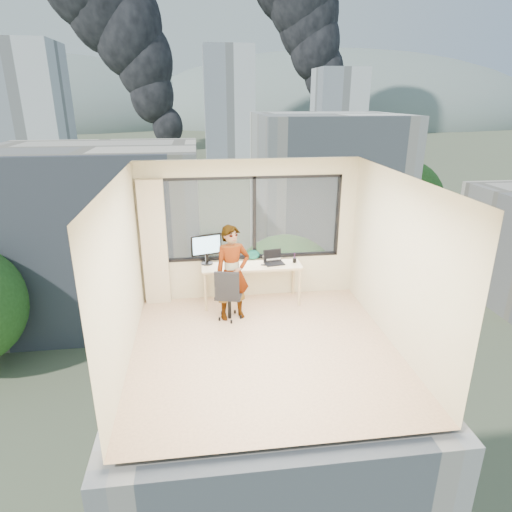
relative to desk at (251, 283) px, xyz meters
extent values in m
cube|color=beige|center=(0.00, -1.66, -0.38)|extent=(4.00, 4.00, 0.01)
cube|color=white|center=(0.00, -1.66, 2.23)|extent=(4.00, 4.00, 0.01)
cube|color=beige|center=(0.00, -3.66, 0.93)|extent=(4.00, 0.01, 2.60)
cube|color=beige|center=(-2.00, -1.66, 0.93)|extent=(0.01, 4.00, 2.60)
cube|color=beige|center=(2.00, -1.66, 0.93)|extent=(0.01, 4.00, 2.60)
cube|color=beige|center=(-1.72, 0.22, 0.77)|extent=(0.45, 0.14, 2.30)
cube|color=beige|center=(0.00, 0.00, 0.00)|extent=(1.80, 0.60, 0.75)
imported|color=#2D2D33|center=(-0.39, -0.56, 0.45)|extent=(0.68, 0.52, 1.65)
cube|color=white|center=(0.41, 0.19, 0.41)|extent=(0.32, 0.28, 0.07)
cube|color=black|center=(0.22, -0.07, 0.38)|extent=(0.12, 0.08, 0.01)
cylinder|color=black|center=(0.80, 0.00, 0.42)|extent=(0.08, 0.08, 0.09)
ellipsoid|color=#0C4C42|center=(0.06, 0.25, 0.47)|extent=(0.27, 0.20, 0.19)
cube|color=#515B3D|center=(0.00, 118.34, -14.38)|extent=(400.00, 400.00, 0.04)
cube|color=beige|center=(-9.00, 28.34, -7.38)|extent=(16.00, 12.00, 14.00)
cube|color=white|center=(12.00, 36.34, -6.38)|extent=(14.00, 13.00, 16.00)
cube|color=silver|center=(-35.00, 93.34, -0.38)|extent=(14.00, 14.00, 28.00)
cube|color=silver|center=(8.00, 118.34, 0.62)|extent=(13.00, 13.00, 30.00)
cube|color=silver|center=(45.00, 138.34, -1.38)|extent=(15.00, 15.00, 26.00)
cube|color=silver|center=(-60.00, 148.34, -3.38)|extent=(16.00, 14.00, 22.00)
ellipsoid|color=slate|center=(-120.00, 318.34, -14.38)|extent=(288.00, 216.00, 90.00)
ellipsoid|color=slate|center=(100.00, 318.34, -14.38)|extent=(300.00, 220.00, 96.00)
camera|label=1|loc=(-0.88, -7.40, 3.26)|focal=30.83mm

